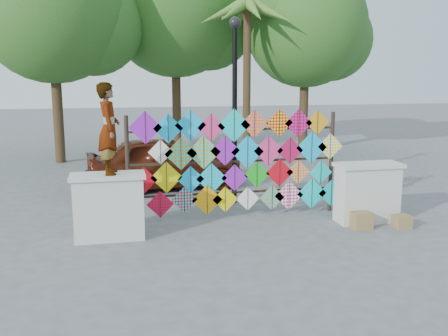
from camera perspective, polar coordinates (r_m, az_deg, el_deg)
The scene contains 13 objects.
ground at distance 10.49m, azimuth 2.15°, elevation -6.72°, with size 80.00×80.00×0.00m, color gray.
parapet_left at distance 9.81m, azimuth -13.01°, elevation -4.27°, with size 1.40×0.65×1.28m.
parapet_right at distance 11.12m, azimuth 16.05°, elevation -2.67°, with size 1.40×0.65×1.28m.
kite_rack at distance 10.91m, azimuth 1.64°, elevation 0.66°, with size 4.90×0.24×2.42m.
tree_west at distance 18.96m, azimuth -18.79°, elevation 16.90°, with size 5.85×5.20×8.01m.
tree_mid at distance 21.06m, azimuth -5.34°, elevation 17.78°, with size 6.30×5.60×8.61m.
tree_east at distance 20.76m, azimuth 9.57°, elevation 15.60°, with size 5.40×4.80×7.42m.
palm_tree at distance 18.41m, azimuth 2.68°, elevation 16.29°, with size 3.62×3.62×5.83m.
vendor_woman at distance 9.55m, azimuth -13.03°, elevation 4.40°, with size 0.62×0.41×1.71m, color #99999E.
sedan at distance 13.97m, azimuth -6.75°, elevation 0.68°, with size 1.74×4.32×1.47m, color #4E1A0D.
lamppost at distance 12.04m, azimuth 1.23°, elevation 8.54°, with size 0.28×0.28×4.46m.
cardboard_box_near at distance 10.71m, azimuth 15.40°, elevation -5.79°, with size 0.39×0.34×0.34m, color olive.
cardboard_box_far at distance 10.98m, azimuth 19.67°, elevation -5.81°, with size 0.33×0.30×0.27m, color olive.
Camera 1 is at (-2.53, -9.70, 3.12)m, focal length 40.00 mm.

